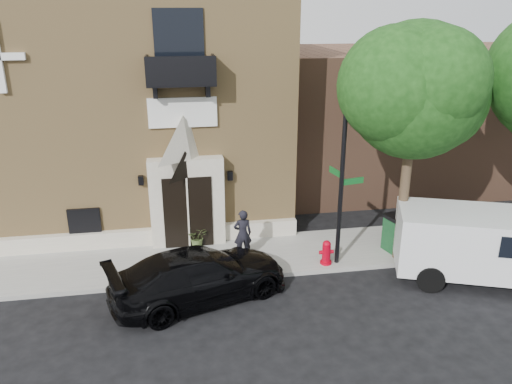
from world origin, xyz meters
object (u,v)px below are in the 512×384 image
black_sedan (200,275)px  cargo_van (495,245)px  dumpster (415,231)px  street_sign (342,185)px  fire_hydrant (326,252)px  pedestrian_near (243,234)px

black_sedan → cargo_van: cargo_van is taller
dumpster → black_sedan: bearing=177.6°
black_sedan → street_sign: 5.28m
cargo_van → fire_hydrant: size_ratio=7.05×
cargo_van → street_sign: size_ratio=1.08×
black_sedan → dumpster: size_ratio=2.36×
pedestrian_near → dumpster: bearing=172.1°
pedestrian_near → black_sedan: bearing=49.7°
street_sign → dumpster: street_sign is taller
black_sedan → pedestrian_near: pedestrian_near is taller
fire_hydrant → cargo_van: bearing=-18.9°
street_sign → dumpster: (2.97, 0.48, -2.09)m
black_sedan → fire_hydrant: (4.26, 1.19, -0.21)m
dumpster → pedestrian_near: size_ratio=1.32×
cargo_van → dumpster: bearing=145.1°
dumpster → fire_hydrant: bearing=173.9°
fire_hydrant → dumpster: (3.37, 0.54, 0.26)m
street_sign → pedestrian_near: (-3.07, 0.91, -1.90)m
street_sign → dumpster: bearing=-1.6°
black_sedan → dumpster: black_sedan is taller
cargo_van → street_sign: street_sign is taller
street_sign → fire_hydrant: street_sign is taller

